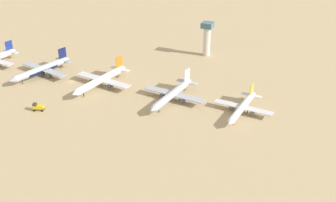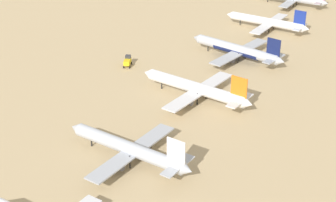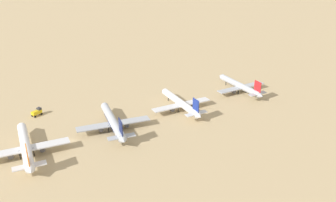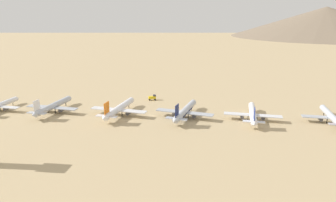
% 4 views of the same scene
% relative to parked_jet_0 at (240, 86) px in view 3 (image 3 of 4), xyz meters
% --- Properties ---
extents(ground_plane, '(1800.00, 1800.00, 0.00)m').
position_rel_parked_jet_0_xyz_m(ground_plane, '(-2.30, 103.88, -3.86)').
color(ground_plane, tan).
extents(parked_jet_0, '(39.78, 32.31, 11.47)m').
position_rel_parked_jet_0_xyz_m(parked_jet_0, '(0.00, 0.00, 0.00)').
color(parked_jet_0, '#B2B7C1').
rests_on(parked_jet_0, ground).
extents(parked_jet_1, '(41.03, 33.38, 11.83)m').
position_rel_parked_jet_0_xyz_m(parked_jet_1, '(-1.60, 43.93, 0.12)').
color(parked_jet_1, white).
rests_on(parked_jet_1, ground).
extents(parked_jet_2, '(43.05, 35.29, 12.50)m').
position_rel_parked_jet_0_xyz_m(parked_jet_2, '(-2.49, 83.55, 0.30)').
color(parked_jet_2, '#B2B7C1').
rests_on(parked_jet_2, ground).
extents(parked_jet_3, '(44.05, 35.97, 12.72)m').
position_rel_parked_jet_0_xyz_m(parked_jet_3, '(-3.75, 123.99, 0.42)').
color(parked_jet_3, white).
rests_on(parked_jet_3, ground).
extents(service_truck, '(4.36, 5.68, 3.90)m').
position_rel_parked_jet_0_xyz_m(service_truck, '(32.67, 110.16, -1.78)').
color(service_truck, yellow).
rests_on(service_truck, ground).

